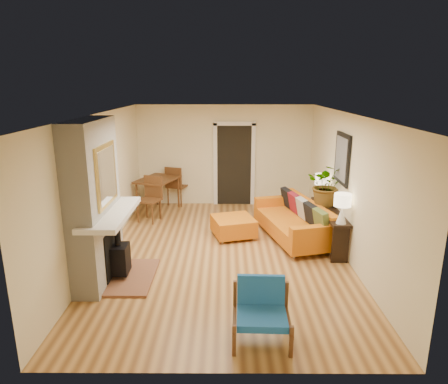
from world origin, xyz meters
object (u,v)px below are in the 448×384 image
at_px(ottoman, 233,226).
at_px(dining_table, 161,185).
at_px(sofa, 296,221).
at_px(blue_chair, 261,307).
at_px(lamp_near, 342,205).
at_px(console_table, 329,217).
at_px(houseplant, 327,185).
at_px(lamp_far, 322,183).

height_order(ottoman, dining_table, dining_table).
xyz_separation_m(sofa, ottoman, (-1.29, 0.08, -0.14)).
relative_size(sofa, blue_chair, 3.13).
distance_m(blue_chair, dining_table, 5.49).
bearing_deg(lamp_near, console_table, 90.00).
distance_m(ottoman, houseplant, 2.09).
bearing_deg(lamp_near, blue_chair, -125.63).
bearing_deg(ottoman, console_table, -12.71).
relative_size(lamp_near, houseplant, 0.62).
height_order(ottoman, houseplant, houseplant).
distance_m(blue_chair, console_table, 3.40).
xyz_separation_m(blue_chair, lamp_far, (1.59, 3.77, 0.66)).
height_order(ottoman, blue_chair, blue_chair).
bearing_deg(lamp_far, sofa, -143.78).
height_order(blue_chair, lamp_near, lamp_near).
bearing_deg(blue_chair, console_table, 62.07).
bearing_deg(blue_chair, lamp_near, 54.37).
xyz_separation_m(lamp_near, lamp_far, (0.00, 1.55, 0.00)).
height_order(blue_chair, houseplant, houseplant).
bearing_deg(console_table, dining_table, 150.13).
height_order(blue_chair, lamp_far, lamp_far).
distance_m(sofa, lamp_far, 1.00).
bearing_deg(dining_table, ottoman, -43.39).
xyz_separation_m(blue_chair, lamp_near, (1.59, 2.22, 0.66)).
distance_m(ottoman, blue_chair, 3.44).
relative_size(console_table, lamp_far, 3.43).
bearing_deg(console_table, sofa, 149.98).
bearing_deg(houseplant, sofa, 174.55).
relative_size(blue_chair, dining_table, 0.38).
bearing_deg(lamp_far, blue_chair, -112.86).
xyz_separation_m(sofa, lamp_far, (0.59, 0.43, 0.69)).
xyz_separation_m(console_table, lamp_near, (0.00, -0.78, 0.49)).
distance_m(lamp_near, lamp_far, 1.55).
bearing_deg(houseplant, ottoman, 175.76).
bearing_deg(ottoman, sofa, -3.70).
distance_m(ottoman, lamp_far, 2.08).
bearing_deg(lamp_near, dining_table, 141.75).
distance_m(console_table, lamp_near, 0.92).
bearing_deg(ottoman, lamp_near, -32.65).
height_order(dining_table, houseplant, houseplant).
height_order(console_table, lamp_far, lamp_far).
relative_size(dining_table, houseplant, 2.26).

